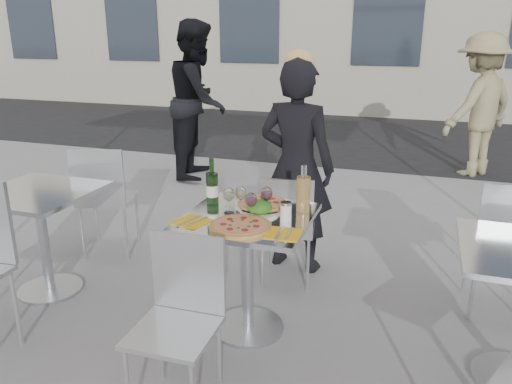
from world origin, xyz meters
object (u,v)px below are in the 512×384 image
(carafe, at_px, (303,194))
(wineglass_red_a, at_px, (251,201))
(pizza_near, at_px, (240,226))
(pizza_far, at_px, (262,204))
(pedestrian_a, at_px, (198,100))
(sugar_shaker, at_px, (286,211))
(main_table, at_px, (248,249))
(woman_diner, at_px, (296,167))
(side_chair_rfar, at_px, (509,239))
(napkin_left, at_px, (192,222))
(wineglass_white_b, at_px, (241,194))
(side_table_left, at_px, (41,220))
(pedestrian_b, at_px, (479,106))
(salad_plate, at_px, (259,208))
(wineglass_red_b, at_px, (267,195))
(wineglass_white_a, at_px, (229,195))
(napkin_right, at_px, (283,234))
(wine_bottle, at_px, (212,187))
(chair_near, at_px, (181,308))
(chair_far, at_px, (287,222))
(side_chair_lfar, at_px, (104,192))

(carafe, distance_m, wineglass_red_a, 0.32)
(pizza_near, height_order, pizza_far, pizza_far)
(pedestrian_a, xyz_separation_m, pizza_near, (1.79, -3.30, -0.20))
(pedestrian_a, xyz_separation_m, sugar_shaker, (1.99, -3.11, -0.16))
(main_table, distance_m, woman_diner, 1.00)
(side_chair_rfar, bearing_deg, napkin_left, 22.88)
(wineglass_white_b, bearing_deg, pedestrian_a, 119.10)
(wineglass_white_b, bearing_deg, side_table_left, -177.69)
(pedestrian_b, relative_size, salad_plate, 8.06)
(side_table_left, height_order, wineglass_red_b, wineglass_red_b)
(wineglass_red_b, relative_size, napkin_left, 0.71)
(side_chair_rfar, bearing_deg, wineglass_red_b, 18.81)
(wineglass_white_a, xyz_separation_m, napkin_right, (0.39, -0.21, -0.11))
(wine_bottle, bearing_deg, napkin_right, -30.05)
(chair_near, bearing_deg, wine_bottle, 100.21)
(pizza_near, height_order, carafe, carafe)
(pedestrian_a, distance_m, pedestrian_b, 3.51)
(chair_far, height_order, wineglass_red_a, wineglass_red_a)
(pizza_near, bearing_deg, woman_diner, 89.15)
(wine_bottle, xyz_separation_m, wineglass_white_a, (0.15, -0.11, -0.00))
(side_chair_rfar, bearing_deg, side_table_left, 9.38)
(carafe, bearing_deg, sugar_shaker, -113.68)
(chair_far, height_order, pedestrian_b, pedestrian_b)
(pizza_near, xyz_separation_m, wineglass_white_a, (-0.14, 0.19, 0.10))
(pedestrian_b, bearing_deg, wineglass_red_b, 19.49)
(main_table, bearing_deg, side_table_left, 180.00)
(chair_far, height_order, wineglass_white_b, wineglass_white_b)
(side_table_left, relative_size, wineglass_white_b, 4.76)
(sugar_shaker, height_order, wineglass_white_a, wineglass_white_a)
(napkin_right, bearing_deg, pedestrian_b, 70.84)
(napkin_left, relative_size, napkin_right, 1.10)
(pizza_near, distance_m, sugar_shaker, 0.28)
(side_chair_rfar, distance_m, woman_diner, 1.49)
(side_chair_rfar, distance_m, pedestrian_b, 3.66)
(woman_diner, height_order, wine_bottle, woman_diner)
(wineglass_white_b, xyz_separation_m, wineglass_red_b, (0.15, 0.04, 0.00))
(woman_diner, relative_size, pizza_far, 4.75)
(wineglass_white_a, height_order, wineglass_red_a, same)
(side_table_left, distance_m, napkin_left, 1.27)
(side_table_left, bearing_deg, sugar_shaker, 0.29)
(salad_plate, bearing_deg, pedestrian_a, 120.68)
(main_table, relative_size, pedestrian_a, 0.39)
(woman_diner, xyz_separation_m, wineglass_red_a, (-0.01, -1.00, 0.06))
(side_chair_lfar, relative_size, wineglass_white_a, 5.80)
(wine_bottle, distance_m, napkin_right, 0.64)
(pizza_far, distance_m, wineglass_white_a, 0.24)
(sugar_shaker, distance_m, napkin_right, 0.21)
(napkin_right, bearing_deg, chair_near, -132.83)
(side_chair_lfar, distance_m, wineglass_white_a, 1.53)
(pizza_near, bearing_deg, napkin_left, -178.07)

